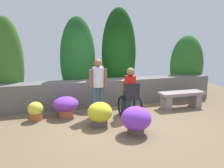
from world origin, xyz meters
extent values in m
plane|color=brown|center=(0.00, 0.00, 0.00)|extent=(11.52, 11.52, 0.00)
cube|color=#64625C|center=(0.00, 1.53, 0.41)|extent=(7.27, 0.59, 0.81)
ellipsoid|color=#3C6C26|center=(-2.92, 2.03, 1.37)|extent=(0.96, 0.67, 2.74)
ellipsoid|color=#1D5923|center=(-0.80, 2.12, 1.40)|extent=(1.15, 0.80, 2.80)
ellipsoid|color=#154212|center=(0.66, 2.28, 1.58)|extent=(1.23, 0.86, 3.15)
ellipsoid|color=#296523|center=(3.28, 2.03, 1.12)|extent=(1.32, 0.92, 2.23)
cube|color=gray|center=(1.59, 0.53, 0.20)|extent=(0.20, 0.38, 0.41)
cube|color=gray|center=(2.62, 0.53, 0.20)|extent=(0.20, 0.38, 0.41)
cube|color=gray|center=(2.11, 0.53, 0.45)|extent=(1.39, 0.45, 0.09)
cube|color=black|center=(0.33, 0.29, 0.50)|extent=(0.40, 0.40, 0.06)
cube|color=black|center=(0.33, 0.11, 0.73)|extent=(0.40, 0.04, 0.40)
cube|color=black|center=(0.33, 0.61, 0.10)|extent=(0.28, 0.12, 0.03)
torus|color=black|center=(0.09, 0.29, 0.28)|extent=(0.05, 0.56, 0.56)
torus|color=black|center=(0.57, 0.29, 0.28)|extent=(0.05, 0.56, 0.56)
cylinder|color=black|center=(0.19, 0.54, 0.05)|extent=(0.03, 0.10, 0.10)
cylinder|color=black|center=(0.47, 0.54, 0.05)|extent=(0.03, 0.10, 0.10)
cube|color=#354D72|center=(0.33, 0.39, 0.61)|extent=(0.30, 0.40, 0.16)
cube|color=#354D72|center=(0.33, 0.59, 0.27)|extent=(0.26, 0.14, 0.43)
cylinder|color=red|center=(0.33, 0.27, 0.86)|extent=(0.30, 0.30, 0.50)
cylinder|color=brown|center=(0.14, 0.33, 0.78)|extent=(0.08, 0.08, 0.40)
cylinder|color=brown|center=(0.52, 0.33, 0.78)|extent=(0.08, 0.08, 0.40)
sphere|color=brown|center=(0.33, 0.27, 1.22)|extent=(0.22, 0.22, 0.22)
cylinder|color=#3A5365|center=(-0.60, 0.53, 0.41)|extent=(0.14, 0.14, 0.81)
cylinder|color=#3A5365|center=(-0.40, 0.53, 0.41)|extent=(0.14, 0.14, 0.81)
cylinder|color=silver|center=(-0.50, 0.53, 1.08)|extent=(0.30, 0.30, 0.53)
cylinder|color=brown|center=(-0.70, 0.53, 1.05)|extent=(0.09, 0.09, 0.48)
cylinder|color=brown|center=(-0.30, 0.53, 1.05)|extent=(0.09, 0.09, 0.48)
sphere|color=brown|center=(-0.50, 0.53, 1.46)|extent=(0.22, 0.22, 0.22)
cylinder|color=brown|center=(-0.63, -0.20, 0.10)|extent=(0.37, 0.37, 0.21)
ellipsoid|color=#366B31|center=(-0.63, -0.20, 0.27)|extent=(0.41, 0.41, 0.17)
ellipsoid|color=yellow|center=(-0.63, -0.20, 0.34)|extent=(0.60, 0.60, 0.48)
cylinder|color=#A45A2B|center=(-2.14, 0.64, 0.11)|extent=(0.32, 0.32, 0.21)
ellipsoid|color=#32662E|center=(-2.14, 0.64, 0.26)|extent=(0.35, 0.35, 0.13)
ellipsoid|color=yellow|center=(-2.14, 0.64, 0.31)|extent=(0.39, 0.39, 0.36)
cylinder|color=brown|center=(0.02, -0.89, 0.10)|extent=(0.38, 0.38, 0.21)
ellipsoid|color=#2F691F|center=(0.02, -0.89, 0.27)|extent=(0.41, 0.41, 0.18)
ellipsoid|color=purple|center=(0.02, -0.89, 0.35)|extent=(0.67, 0.67, 0.53)
cylinder|color=#BF6140|center=(-1.36, 0.71, 0.12)|extent=(0.38, 0.38, 0.24)
ellipsoid|color=#25712B|center=(-1.36, 0.71, 0.29)|extent=(0.42, 0.42, 0.14)
ellipsoid|color=purple|center=(-1.36, 0.71, 0.35)|extent=(0.69, 0.69, 0.39)
camera|label=1|loc=(-1.85, -5.25, 2.05)|focal=36.06mm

